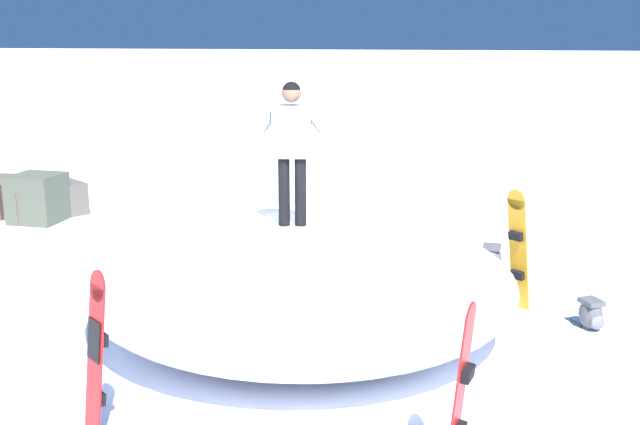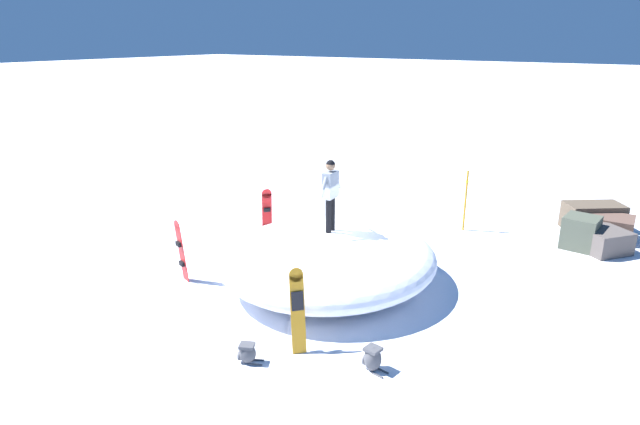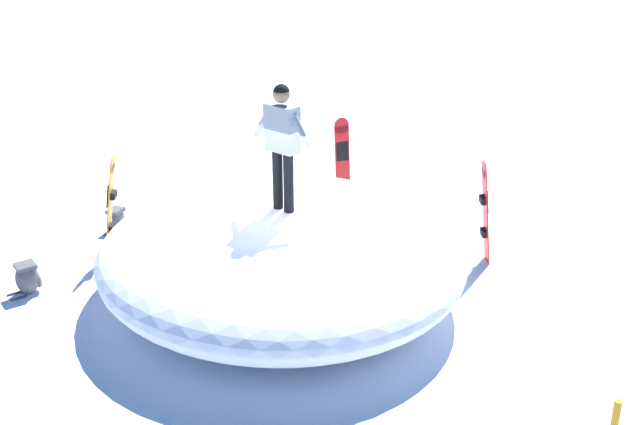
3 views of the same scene
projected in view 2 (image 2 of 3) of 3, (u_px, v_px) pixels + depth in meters
ground at (338, 282)px, 13.30m from camera, size 240.00×240.00×0.00m
snow_mound at (329, 258)px, 12.99m from camera, size 6.55×6.36×1.36m
snowboarder_standing at (330, 189)px, 12.51m from camera, size 1.05×0.27×1.74m
snowboard_primary_upright at (267, 215)px, 15.55m from camera, size 0.35×0.34×1.67m
snowboard_secondary_upright at (181, 250)px, 13.10m from camera, size 0.24×0.32×1.62m
snowboard_tertiary_upright at (298, 309)px, 10.18m from camera, size 0.40×0.40×1.69m
backpack_near at (247, 353)px, 9.98m from camera, size 0.41×0.53×0.39m
backpack_far at (372, 358)px, 9.74m from camera, size 0.36×0.52×0.48m
trail_marker_pole at (466, 200)px, 16.54m from camera, size 0.10×0.10×1.91m
rock_outcrop at (596, 227)px, 15.94m from camera, size 3.50×2.29×0.94m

